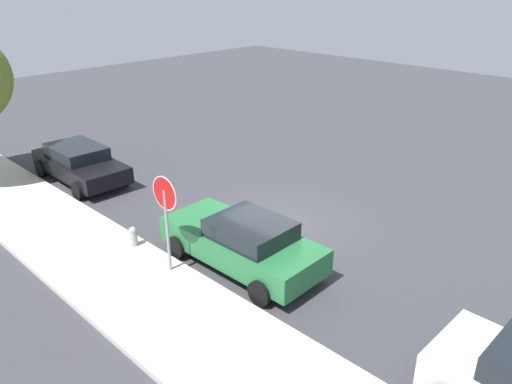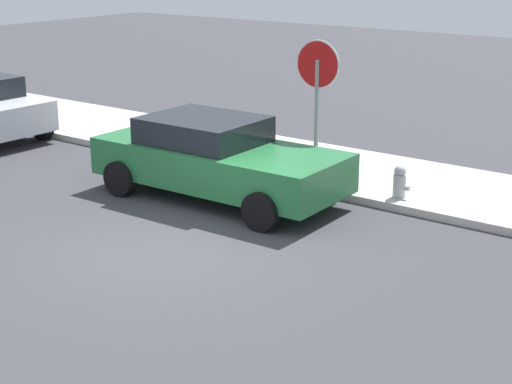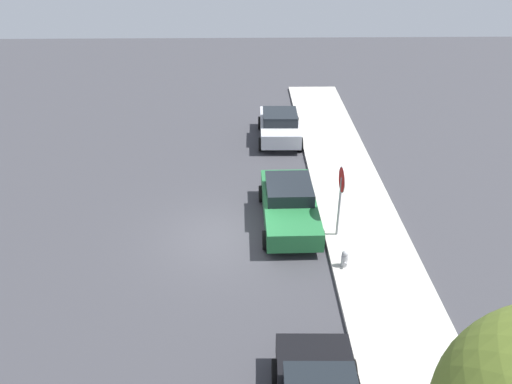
{
  "view_description": "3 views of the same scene",
  "coord_description": "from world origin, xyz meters",
  "px_view_note": "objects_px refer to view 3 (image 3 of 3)",
  "views": [
    {
      "loc": [
        -9.1,
        10.32,
        7.13
      ],
      "look_at": [
        0.54,
        0.39,
        1.07
      ],
      "focal_mm": 35.0,
      "sensor_mm": 36.0,
      "label": 1
    },
    {
      "loc": [
        7.54,
        -7.93,
        4.34
      ],
      "look_at": [
        1.04,
        0.9,
        0.86
      ],
      "focal_mm": 55.0,
      "sensor_mm": 36.0,
      "label": 2
    },
    {
      "loc": [
        14.31,
        0.9,
        10.04
      ],
      "look_at": [
        -0.53,
        1.19,
        1.48
      ],
      "focal_mm": 35.0,
      "sensor_mm": 36.0,
      "label": 3
    }
  ],
  "objects_px": {
    "parked_car_green": "(289,204)",
    "fire_hydrant": "(345,260)",
    "parked_car_silver": "(280,125)",
    "stop_sign": "(341,190)"
  },
  "relations": [
    {
      "from": "parked_car_green",
      "to": "fire_hydrant",
      "type": "relative_size",
      "value": 6.4
    },
    {
      "from": "stop_sign",
      "to": "fire_hydrant",
      "type": "bearing_deg",
      "value": -1.48
    },
    {
      "from": "parked_car_silver",
      "to": "parked_car_green",
      "type": "bearing_deg",
      "value": -0.81
    },
    {
      "from": "parked_car_green",
      "to": "parked_car_silver",
      "type": "xyz_separation_m",
      "value": [
        -7.36,
        0.1,
        0.01
      ]
    },
    {
      "from": "stop_sign",
      "to": "fire_hydrant",
      "type": "relative_size",
      "value": 3.81
    },
    {
      "from": "parked_car_green",
      "to": "fire_hydrant",
      "type": "xyz_separation_m",
      "value": [
        2.81,
        1.54,
        -0.37
      ]
    },
    {
      "from": "parked_car_green",
      "to": "parked_car_silver",
      "type": "distance_m",
      "value": 7.36
    },
    {
      "from": "stop_sign",
      "to": "parked_car_silver",
      "type": "distance_m",
      "value": 8.63
    },
    {
      "from": "fire_hydrant",
      "to": "parked_car_green",
      "type": "bearing_deg",
      "value": -151.36
    },
    {
      "from": "fire_hydrant",
      "to": "stop_sign",
      "type": "bearing_deg",
      "value": 178.52
    }
  ]
}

